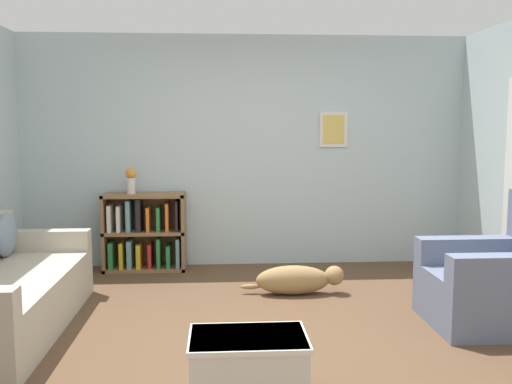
# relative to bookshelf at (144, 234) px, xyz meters

# --- Properties ---
(ground_plane) EXTENTS (14.00, 14.00, 0.00)m
(ground_plane) POSITION_rel_bookshelf_xyz_m (1.14, -2.02, -0.40)
(ground_plane) COLOR brown
(wall_back) EXTENTS (5.60, 0.13, 2.60)m
(wall_back) POSITION_rel_bookshelf_xyz_m (1.14, 0.23, 0.90)
(wall_back) COLOR silver
(wall_back) RESTS_ON ground_plane
(bookshelf) EXTENTS (0.89, 0.35, 0.85)m
(bookshelf) POSITION_rel_bookshelf_xyz_m (0.00, 0.00, 0.00)
(bookshelf) COLOR olive
(bookshelf) RESTS_ON ground_plane
(recliner_chair) EXTENTS (1.00, 0.85, 1.05)m
(recliner_chair) POSITION_rel_bookshelf_xyz_m (3.08, -1.97, -0.05)
(recliner_chair) COLOR slate
(recliner_chair) RESTS_ON ground_plane
(coffee_table) EXTENTS (0.69, 0.47, 0.38)m
(coffee_table) POSITION_rel_bookshelf_xyz_m (1.00, -3.09, -0.20)
(coffee_table) COLOR silver
(coffee_table) RESTS_ON ground_plane
(dog) EXTENTS (0.99, 0.25, 0.28)m
(dog) POSITION_rel_bookshelf_xyz_m (1.57, -1.04, -0.26)
(dog) COLOR #9E7A4C
(dog) RESTS_ON ground_plane
(vase) EXTENTS (0.12, 0.12, 0.28)m
(vase) POSITION_rel_bookshelf_xyz_m (-0.12, -0.01, 0.61)
(vase) COLOR silver
(vase) RESTS_ON bookshelf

